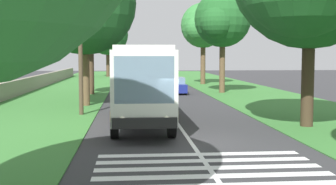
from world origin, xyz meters
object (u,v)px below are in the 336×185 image
trailing_car_0 (175,86)px  roadside_tree_left_1 (83,7)px  utility_pole (80,37)px  roadside_tree_right_1 (202,27)px  roadside_tree_right_0 (221,20)px  coach_bus (141,80)px  roadside_tree_left_0 (106,36)px  trailing_minibus_0 (132,69)px  roadside_tree_left_2 (89,26)px  trailing_car_1 (169,81)px

trailing_car_0 → roadside_tree_left_1: 12.75m
roadside_tree_left_1 → utility_pole: size_ratio=1.19×
roadside_tree_right_1 → utility_pole: (-25.68, 11.06, -2.22)m
roadside_tree_left_1 → roadside_tree_right_0: roadside_tree_left_1 is taller
coach_bus → roadside_tree_left_0: 47.97m
roadside_tree_right_1 → utility_pole: bearing=156.7°
trailing_minibus_0 → utility_pole: size_ratio=0.71×
roadside_tree_left_0 → roadside_tree_left_1: (-39.71, -0.53, 0.14)m
trailing_car_0 → roadside_tree_left_0: size_ratio=0.44×
roadside_tree_left_2 → roadside_tree_right_0: (0.42, -11.52, 0.55)m
trailing_minibus_0 → trailing_car_1: bearing=-161.9°
trailing_car_1 → roadside_tree_left_1: roadside_tree_left_1 is taller
roadside_tree_left_2 → roadside_tree_right_0: 11.54m
roadside_tree_right_0 → roadside_tree_left_1: bearing=129.0°
utility_pole → roadside_tree_right_0: bearing=-38.2°
coach_bus → utility_pole: utility_pole is taller
coach_bus → roadside_tree_right_0: size_ratio=1.24×
trailing_car_0 → roadside_tree_left_0: roadside_tree_left_0 is taller
trailing_minibus_0 → roadside_tree_left_2: bearing=169.1°
trailing_car_0 → roadside_tree_left_2: 9.04m
roadside_tree_left_2 → utility_pole: 13.40m
trailing_car_1 → roadside_tree_left_1: size_ratio=0.43×
coach_bus → trailing_minibus_0: coach_bus is taller
trailing_minibus_0 → roadside_tree_left_2: (-19.70, 3.81, 4.32)m
roadside_tree_left_2 → utility_pole: utility_pole is taller
coach_bus → roadside_tree_left_1: roadside_tree_left_1 is taller
roadside_tree_left_0 → coach_bus: bearing=-175.1°
trailing_minibus_0 → roadside_tree_left_0: roadside_tree_left_0 is taller
trailing_car_1 → roadside_tree_left_2: (-8.26, 7.55, 5.20)m
trailing_minibus_0 → roadside_tree_right_0: 21.33m
roadside_tree_right_0 → trailing_car_1: bearing=26.8°
roadside_tree_left_1 → roadside_tree_left_2: 8.61m
trailing_car_1 → roadside_tree_right_1: 8.38m
roadside_tree_left_0 → roadside_tree_right_0: bearing=-159.3°
coach_bus → roadside_tree_left_2: bearing=13.5°
coach_bus → trailing_car_1: (24.73, -3.58, -1.48)m
coach_bus → roadside_tree_left_2: (16.48, 3.97, 3.72)m
trailing_car_0 → utility_pole: 15.64m
coach_bus → roadside_tree_left_2: 17.35m
roadside_tree_right_0 → trailing_car_0: bearing=90.8°
trailing_minibus_0 → roadside_tree_right_1: roadside_tree_right_1 is taller
trailing_minibus_0 → roadside_tree_left_0: (11.43, 3.91, 4.83)m
roadside_tree_left_2 → utility_pole: size_ratio=0.98×
trailing_car_1 → utility_pole: 22.91m
trailing_car_0 → roadside_tree_left_1: roadside_tree_left_1 is taller
trailing_car_1 → trailing_minibus_0: (11.45, 3.75, 0.88)m
coach_bus → roadside_tree_left_0: size_ratio=1.15×
roadside_tree_left_0 → utility_pole: bearing=-178.9°
roadside_tree_right_0 → roadside_tree_right_1: 11.96m
roadside_tree_right_0 → roadside_tree_right_1: roadside_tree_right_1 is taller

